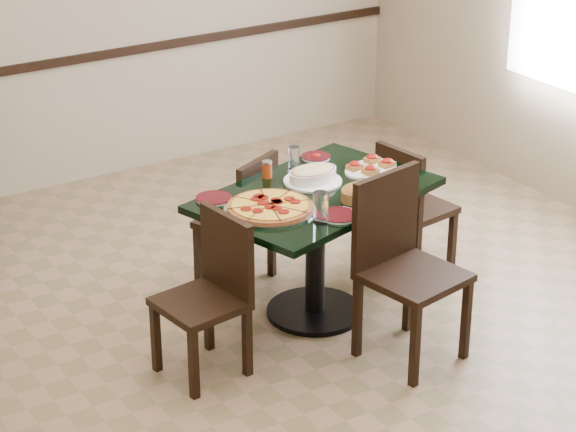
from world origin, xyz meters
TOP-DOWN VIEW (x-y plane):
  - floor at (0.00, 0.00)m, footprint 5.50×5.50m
  - room_shell at (1.02, 1.73)m, footprint 5.50×5.50m
  - main_table at (0.18, 0.19)m, footprint 1.44×1.12m
  - chair_far at (0.05, 0.73)m, footprint 0.50×0.50m
  - chair_near at (0.34, -0.37)m, footprint 0.53×0.53m
  - chair_right at (0.97, 0.35)m, footprint 0.42×0.42m
  - chair_left at (-0.57, -0.00)m, footprint 0.44×0.44m
  - pepperoni_pizza at (-0.16, 0.11)m, footprint 0.48×0.48m
  - lasagna_casserole at (0.24, 0.31)m, footprint 0.32×0.32m
  - bread_basket at (0.31, -0.01)m, footprint 0.26×0.23m
  - bruschetta_platter at (0.61, 0.28)m, footprint 0.39×0.30m
  - side_plate_near at (0.10, -0.15)m, footprint 0.20×0.20m
  - side_plate_far_r at (0.46, 0.60)m, footprint 0.17×0.17m
  - side_plate_far_l at (-0.33, 0.38)m, footprint 0.19×0.19m
  - napkin_setting at (0.15, -0.16)m, footprint 0.20×0.20m
  - water_glass_a at (0.26, 0.52)m, footprint 0.06×0.06m
  - water_glass_b at (-0.02, -0.16)m, footprint 0.08×0.08m
  - pepper_shaker at (0.07, 0.50)m, footprint 0.06×0.06m

SIDE VIEW (x-z plane):
  - floor at x=0.00m, z-range 0.00..0.00m
  - chair_right at x=0.97m, z-range 0.04..0.84m
  - chair_far at x=0.05m, z-range 0.04..0.84m
  - chair_left at x=-0.57m, z-range 0.05..0.89m
  - chair_near at x=0.34m, z-range 0.06..1.04m
  - main_table at x=0.18m, z-range 0.19..0.94m
  - napkin_setting at x=0.15m, z-range 0.75..0.76m
  - side_plate_near at x=0.10m, z-range 0.75..0.77m
  - side_plate_far_l at x=-0.33m, z-range 0.75..0.77m
  - side_plate_far_r at x=0.46m, z-range 0.74..0.77m
  - pepperoni_pizza at x=-0.16m, z-range 0.75..0.79m
  - bruschetta_platter at x=0.61m, z-range 0.75..0.80m
  - bread_basket at x=0.31m, z-range 0.74..0.84m
  - lasagna_casserole at x=0.24m, z-range 0.75..0.84m
  - pepper_shaker at x=0.07m, z-range 0.75..0.85m
  - water_glass_a at x=0.26m, z-range 0.75..0.88m
  - water_glass_b at x=-0.02m, z-range 0.75..0.92m
  - room_shell at x=1.02m, z-range -1.58..3.92m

